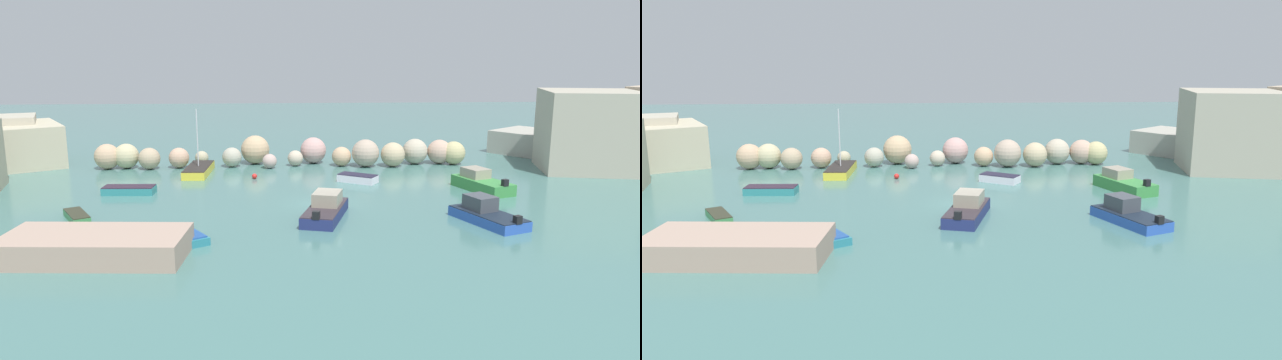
{
  "view_description": "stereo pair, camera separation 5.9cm",
  "coord_description": "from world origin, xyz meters",
  "views": [
    {
      "loc": [
        -2.6,
        -41.5,
        10.9
      ],
      "look_at": [
        0.0,
        3.61,
        1.0
      ],
      "focal_mm": 34.12,
      "sensor_mm": 36.0,
      "label": 1
    },
    {
      "loc": [
        -2.54,
        -41.5,
        10.9
      ],
      "look_at": [
        0.0,
        3.61,
        1.0
      ],
      "focal_mm": 34.12,
      "sensor_mm": 36.0,
      "label": 2
    }
  ],
  "objects": [
    {
      "name": "cove_water",
      "position": [
        0.0,
        0.0,
        0.0
      ],
      "size": [
        160.0,
        160.0,
        0.0
      ],
      "primitive_type": "plane",
      "color": "#45746F",
      "rests_on": "ground"
    },
    {
      "name": "rock_breakwater",
      "position": [
        -1.38,
        14.63,
        1.14
      ],
      "size": [
        34.42,
        4.67,
        2.7
      ],
      "color": "tan",
      "rests_on": "ground"
    },
    {
      "name": "stone_dock",
      "position": [
        -12.64,
        -10.42,
        0.67
      ],
      "size": [
        9.73,
        5.06,
        1.35
      ],
      "primitive_type": "cube",
      "rotation": [
        0.0,
        0.0,
        -0.07
      ],
      "color": "tan",
      "rests_on": "ground"
    },
    {
      "name": "channel_buoy",
      "position": [
        -5.25,
        8.98,
        0.22
      ],
      "size": [
        0.45,
        0.45,
        0.45
      ],
      "primitive_type": "sphere",
      "color": "red",
      "rests_on": "cove_water"
    },
    {
      "name": "moored_boat_0",
      "position": [
        -10.24,
        11.29,
        0.38
      ],
      "size": [
        2.17,
        5.75,
        5.72
      ],
      "rotation": [
        0.0,
        0.0,
        1.53
      ],
      "color": "yellow",
      "rests_on": "cove_water"
    },
    {
      "name": "moored_boat_1",
      "position": [
        10.09,
        -4.98,
        0.54
      ],
      "size": [
        4.06,
        5.76,
        1.61
      ],
      "rotation": [
        0.0,
        0.0,
        1.97
      ],
      "color": "blue",
      "rests_on": "cove_water"
    },
    {
      "name": "moored_boat_2",
      "position": [
        -16.09,
        -2.92,
        0.24
      ],
      "size": [
        2.51,
        3.29,
        0.48
      ],
      "rotation": [
        0.0,
        0.0,
        2.09
      ],
      "color": "#3F874C",
      "rests_on": "cove_water"
    },
    {
      "name": "moored_boat_3",
      "position": [
        3.32,
        7.2,
        0.32
      ],
      "size": [
        3.44,
        2.88,
        0.65
      ],
      "rotation": [
        0.0,
        0.0,
        5.72
      ],
      "color": "white",
      "rests_on": "cove_water"
    },
    {
      "name": "moored_boat_4",
      "position": [
        -0.03,
        -3.32,
        0.59
      ],
      "size": [
        3.55,
        6.1,
        1.62
      ],
      "rotation": [
        0.0,
        0.0,
        1.3
      ],
      "color": "navy",
      "rests_on": "cove_water"
    },
    {
      "name": "moored_boat_5",
      "position": [
        12.58,
        3.79,
        0.59
      ],
      "size": [
        3.87,
        5.67,
        1.62
      ],
      "rotation": [
        0.0,
        0.0,
        1.94
      ],
      "color": "#3B8C43",
      "rests_on": "cove_water"
    },
    {
      "name": "moored_boat_6",
      "position": [
        -14.49,
        4.11,
        0.3
      ],
      "size": [
        3.91,
        1.65,
        0.6
      ],
      "rotation": [
        0.0,
        0.0,
        3.1
      ],
      "color": "teal",
      "rests_on": "cove_water"
    },
    {
      "name": "moored_boat_7",
      "position": [
        -8.04,
        -8.03,
        0.25
      ],
      "size": [
        2.36,
        2.64,
        0.53
      ],
      "rotation": [
        0.0,
        0.0,
        5.28
      ],
      "color": "teal",
      "rests_on": "cove_water"
    }
  ]
}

